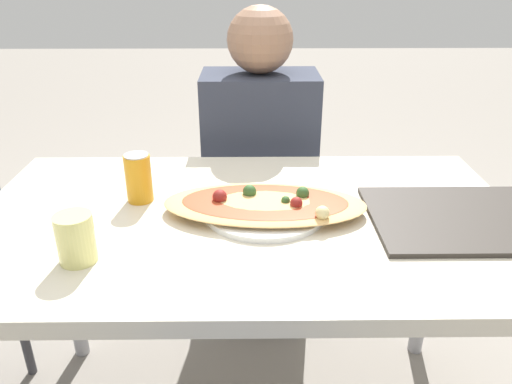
{
  "coord_description": "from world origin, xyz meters",
  "views": [
    {
      "loc": [
        0.01,
        -1.07,
        1.31
      ],
      "look_at": [
        0.02,
        0.0,
        0.8
      ],
      "focal_mm": 35.0,
      "sensor_mm": 36.0,
      "label": 1
    }
  ],
  "objects_px": {
    "chair_far_seated": "(259,179)",
    "drink_glass": "(76,238)",
    "dining_table": "(247,241)",
    "person_seated": "(260,145)",
    "soda_can": "(139,178)",
    "pizza_main": "(265,205)"
  },
  "relations": [
    {
      "from": "dining_table",
      "to": "person_seated",
      "type": "height_order",
      "value": "person_seated"
    },
    {
      "from": "dining_table",
      "to": "person_seated",
      "type": "xyz_separation_m",
      "value": [
        0.04,
        0.6,
        0.03
      ]
    },
    {
      "from": "chair_far_seated",
      "to": "person_seated",
      "type": "height_order",
      "value": "person_seated"
    },
    {
      "from": "dining_table",
      "to": "soda_can",
      "type": "height_order",
      "value": "soda_can"
    },
    {
      "from": "pizza_main",
      "to": "drink_glass",
      "type": "height_order",
      "value": "drink_glass"
    },
    {
      "from": "person_seated",
      "to": "soda_can",
      "type": "relative_size",
      "value": 9.37
    },
    {
      "from": "dining_table",
      "to": "chair_far_seated",
      "type": "bearing_deg",
      "value": 86.67
    },
    {
      "from": "chair_far_seated",
      "to": "soda_can",
      "type": "distance_m",
      "value": 0.76
    },
    {
      "from": "chair_far_seated",
      "to": "soda_can",
      "type": "bearing_deg",
      "value": 63.55
    },
    {
      "from": "dining_table",
      "to": "soda_can",
      "type": "bearing_deg",
      "value": 162.67
    },
    {
      "from": "person_seated",
      "to": "drink_glass",
      "type": "xyz_separation_m",
      "value": [
        -0.39,
        -0.8,
        0.09
      ]
    },
    {
      "from": "drink_glass",
      "to": "pizza_main",
      "type": "bearing_deg",
      "value": 28.09
    },
    {
      "from": "dining_table",
      "to": "chair_far_seated",
      "type": "distance_m",
      "value": 0.74
    },
    {
      "from": "chair_far_seated",
      "to": "pizza_main",
      "type": "height_order",
      "value": "chair_far_seated"
    },
    {
      "from": "dining_table",
      "to": "drink_glass",
      "type": "bearing_deg",
      "value": -150.52
    },
    {
      "from": "soda_can",
      "to": "chair_far_seated",
      "type": "bearing_deg",
      "value": 63.55
    },
    {
      "from": "pizza_main",
      "to": "soda_can",
      "type": "relative_size",
      "value": 4.05
    },
    {
      "from": "chair_far_seated",
      "to": "person_seated",
      "type": "distance_m",
      "value": 0.21
    },
    {
      "from": "dining_table",
      "to": "soda_can",
      "type": "xyz_separation_m",
      "value": [
        -0.27,
        0.09,
        0.14
      ]
    },
    {
      "from": "soda_can",
      "to": "drink_glass",
      "type": "distance_m",
      "value": 0.29
    },
    {
      "from": "person_seated",
      "to": "dining_table",
      "type": "bearing_deg",
      "value": 86.03
    },
    {
      "from": "chair_far_seated",
      "to": "drink_glass",
      "type": "distance_m",
      "value": 1.03
    }
  ]
}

